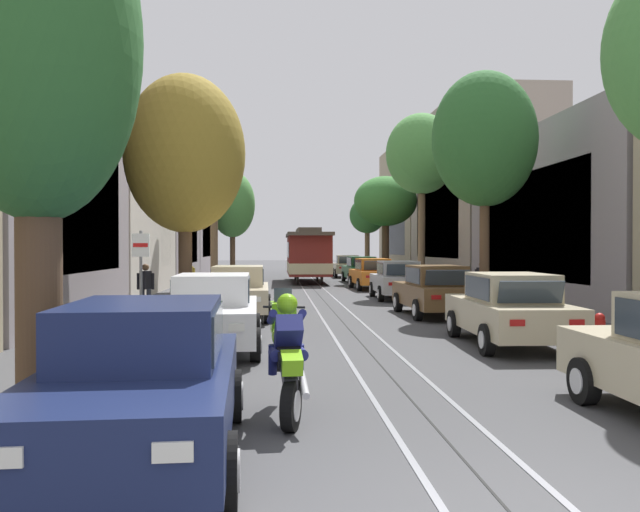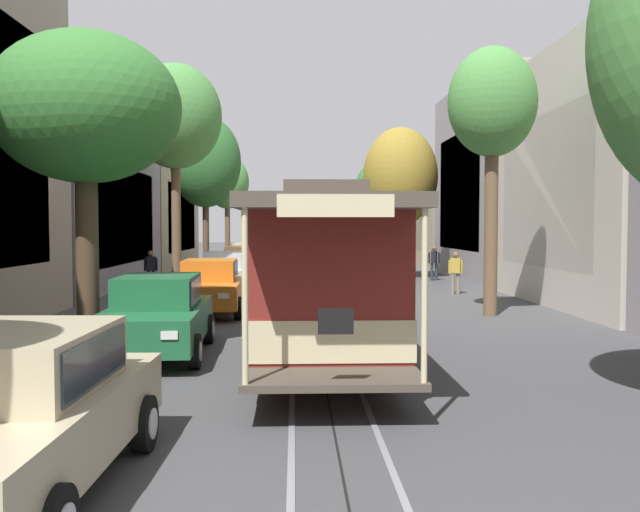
{
  "view_description": "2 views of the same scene",
  "coord_description": "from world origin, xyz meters",
  "px_view_note": "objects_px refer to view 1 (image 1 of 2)",
  "views": [
    {
      "loc": [
        -1.88,
        -4.49,
        2.14
      ],
      "look_at": [
        -0.15,
        21.34,
        1.8
      ],
      "focal_mm": 36.22,
      "sensor_mm": 36.0,
      "label": 1
    },
    {
      "loc": [
        0.49,
        47.89,
        2.58
      ],
      "look_at": [
        -0.69,
        16.45,
        1.17
      ],
      "focal_mm": 38.14,
      "sensor_mm": 36.0,
      "label": 2
    }
  ],
  "objects_px": {
    "fire_hydrant": "(600,334)",
    "street_sign_post": "(141,276)",
    "parked_car_orange_fifth_right": "(372,274)",
    "parked_car_brown_mid_right": "(435,290)",
    "parked_car_beige_far_right": "(347,266)",
    "motorcycle_with_rider": "(287,351)",
    "parked_car_beige_mid_left": "(238,292)",
    "street_tree_kerb_right_second": "(485,140)",
    "street_tree_kerb_left_second": "(185,155)",
    "parked_car_silver_fourth_right": "(398,280)",
    "street_tree_kerb_left_fourth": "(233,205)",
    "pedestrian_on_left_pavement": "(482,279)",
    "pedestrian_on_right_pavement": "(189,277)",
    "pedestrian_crossing_far": "(146,286)",
    "street_tree_kerb_right_far": "(367,216)",
    "parked_car_navy_near_left": "(142,380)",
    "parked_car_green_sixth_right": "(361,269)",
    "street_tree_kerb_left_mid": "(214,174)",
    "cable_car_trolley": "(308,255)",
    "parked_car_beige_second_right": "(509,309)",
    "street_tree_kerb_left_near": "(38,47)",
    "street_tree_kerb_right_mid": "(422,155)",
    "street_tree_kerb_right_fourth": "(386,202)",
    "parked_car_white_second_left": "(213,312)"
  },
  "relations": [
    {
      "from": "parked_car_beige_second_right",
      "to": "parked_car_brown_mid_right",
      "type": "xyz_separation_m",
      "value": [
        -0.12,
        6.12,
        0.0
      ]
    },
    {
      "from": "parked_car_beige_second_right",
      "to": "street_tree_kerb_right_fourth",
      "type": "height_order",
      "value": "street_tree_kerb_right_fourth"
    },
    {
      "from": "street_tree_kerb_right_second",
      "to": "fire_hydrant",
      "type": "bearing_deg",
      "value": -91.19
    },
    {
      "from": "street_tree_kerb_left_mid",
      "to": "fire_hydrant",
      "type": "xyz_separation_m",
      "value": [
        9.62,
        -20.87,
        -5.49
      ]
    },
    {
      "from": "street_tree_kerb_right_second",
      "to": "motorcycle_with_rider",
      "type": "xyz_separation_m",
      "value": [
        -6.44,
        -12.01,
        -4.7
      ]
    },
    {
      "from": "street_tree_kerb_right_second",
      "to": "pedestrian_on_right_pavement",
      "type": "xyz_separation_m",
      "value": [
        -10.25,
        7.07,
        -4.66
      ]
    },
    {
      "from": "parked_car_white_second_left",
      "to": "parked_car_beige_second_right",
      "type": "relative_size",
      "value": 1.0
    },
    {
      "from": "cable_car_trolley",
      "to": "pedestrian_on_right_pavement",
      "type": "xyz_separation_m",
      "value": [
        -5.56,
        -12.15,
        -0.77
      ]
    },
    {
      "from": "parked_car_white_second_left",
      "to": "street_tree_kerb_left_second",
      "type": "xyz_separation_m",
      "value": [
        -1.42,
        6.12,
        4.13
      ]
    },
    {
      "from": "cable_car_trolley",
      "to": "pedestrian_on_left_pavement",
      "type": "bearing_deg",
      "value": -66.26
    },
    {
      "from": "parked_car_brown_mid_right",
      "to": "parked_car_beige_far_right",
      "type": "height_order",
      "value": "same"
    },
    {
      "from": "parked_car_orange_fifth_right",
      "to": "street_tree_kerb_right_fourth",
      "type": "relative_size",
      "value": 0.68
    },
    {
      "from": "parked_car_navy_near_left",
      "to": "parked_car_silver_fourth_right",
      "type": "height_order",
      "value": "same"
    },
    {
      "from": "parked_car_orange_fifth_right",
      "to": "street_tree_kerb_right_far",
      "type": "distance_m",
      "value": 16.36
    },
    {
      "from": "parked_car_beige_far_right",
      "to": "street_tree_kerb_left_fourth",
      "type": "distance_m",
      "value": 9.3
    },
    {
      "from": "parked_car_beige_mid_left",
      "to": "street_tree_kerb_left_fourth",
      "type": "height_order",
      "value": "street_tree_kerb_left_fourth"
    },
    {
      "from": "parked_car_navy_near_left",
      "to": "pedestrian_crossing_far",
      "type": "height_order",
      "value": "pedestrian_crossing_far"
    },
    {
      "from": "pedestrian_on_left_pavement",
      "to": "street_sign_post",
      "type": "bearing_deg",
      "value": -133.45
    },
    {
      "from": "parked_car_navy_near_left",
      "to": "street_tree_kerb_left_second",
      "type": "distance_m",
      "value": 13.68
    },
    {
      "from": "parked_car_white_second_left",
      "to": "parked_car_green_sixth_right",
      "type": "distance_m",
      "value": 26.23
    },
    {
      "from": "parked_car_silver_fourth_right",
      "to": "pedestrian_on_right_pavement",
      "type": "height_order",
      "value": "pedestrian_on_right_pavement"
    },
    {
      "from": "street_tree_kerb_right_second",
      "to": "motorcycle_with_rider",
      "type": "distance_m",
      "value": 14.42
    },
    {
      "from": "fire_hydrant",
      "to": "street_sign_post",
      "type": "height_order",
      "value": "street_sign_post"
    },
    {
      "from": "parked_car_beige_mid_left",
      "to": "pedestrian_on_left_pavement",
      "type": "distance_m",
      "value": 10.82
    },
    {
      "from": "parked_car_navy_near_left",
      "to": "street_tree_kerb_right_mid",
      "type": "xyz_separation_m",
      "value": [
        7.84,
        22.01,
        5.49
      ]
    },
    {
      "from": "parked_car_green_sixth_right",
      "to": "street_tree_kerb_left_mid",
      "type": "distance_m",
      "value": 11.25
    },
    {
      "from": "street_tree_kerb_right_mid",
      "to": "pedestrian_on_left_pavement",
      "type": "bearing_deg",
      "value": -65.05
    },
    {
      "from": "street_tree_kerb_left_near",
      "to": "pedestrian_on_right_pavement",
      "type": "height_order",
      "value": "street_tree_kerb_left_near"
    },
    {
      "from": "street_tree_kerb_left_near",
      "to": "street_tree_kerb_right_mid",
      "type": "bearing_deg",
      "value": 66.17
    },
    {
      "from": "parked_car_silver_fourth_right",
      "to": "street_tree_kerb_right_far",
      "type": "relative_size",
      "value": 0.74
    },
    {
      "from": "cable_car_trolley",
      "to": "pedestrian_crossing_far",
      "type": "height_order",
      "value": "cable_car_trolley"
    },
    {
      "from": "parked_car_brown_mid_right",
      "to": "street_tree_kerb_right_fourth",
      "type": "xyz_separation_m",
      "value": [
        1.61,
        18.74,
        4.07
      ]
    },
    {
      "from": "parked_car_white_second_left",
      "to": "street_sign_post",
      "type": "relative_size",
      "value": 1.77
    },
    {
      "from": "pedestrian_on_left_pavement",
      "to": "street_tree_kerb_left_second",
      "type": "bearing_deg",
      "value": -153.03
    },
    {
      "from": "street_tree_kerb_right_mid",
      "to": "parked_car_brown_mid_right",
      "type": "bearing_deg",
      "value": -100.02
    },
    {
      "from": "parked_car_silver_fourth_right",
      "to": "parked_car_orange_fifth_right",
      "type": "bearing_deg",
      "value": 91.34
    },
    {
      "from": "pedestrian_on_left_pavement",
      "to": "street_tree_kerb_right_far",
      "type": "bearing_deg",
      "value": 93.22
    },
    {
      "from": "pedestrian_on_right_pavement",
      "to": "pedestrian_crossing_far",
      "type": "height_order",
      "value": "pedestrian_crossing_far"
    },
    {
      "from": "parked_car_beige_mid_left",
      "to": "parked_car_beige_far_right",
      "type": "height_order",
      "value": "same"
    },
    {
      "from": "parked_car_navy_near_left",
      "to": "street_tree_kerb_left_fourth",
      "type": "xyz_separation_m",
      "value": [
        -1.63,
        37.14,
        4.21
      ]
    },
    {
      "from": "parked_car_beige_far_right",
      "to": "motorcycle_with_rider",
      "type": "xyz_separation_m",
      "value": [
        -4.89,
        -37.89,
        0.04
      ]
    },
    {
      "from": "parked_car_navy_near_left",
      "to": "street_tree_kerb_right_far",
      "type": "bearing_deg",
      "value": 78.93
    },
    {
      "from": "street_tree_kerb_right_mid",
      "to": "parked_car_white_second_left",
      "type": "bearing_deg",
      "value": -117.25
    },
    {
      "from": "parked_car_beige_mid_left",
      "to": "street_tree_kerb_left_second",
      "type": "bearing_deg",
      "value": 179.0
    },
    {
      "from": "parked_car_beige_second_right",
      "to": "street_sign_post",
      "type": "xyz_separation_m",
      "value": [
        -7.87,
        -0.14,
        0.76
      ]
    },
    {
      "from": "parked_car_beige_second_right",
      "to": "street_tree_kerb_right_mid",
      "type": "xyz_separation_m",
      "value": [
        1.43,
        14.9,
        5.49
      ]
    },
    {
      "from": "parked_car_silver_fourth_right",
      "to": "fire_hydrant",
      "type": "bearing_deg",
      "value": -84.19
    },
    {
      "from": "street_tree_kerb_right_far",
      "to": "motorcycle_with_rider",
      "type": "height_order",
      "value": "street_tree_kerb_right_far"
    },
    {
      "from": "parked_car_orange_fifth_right",
      "to": "parked_car_brown_mid_right",
      "type": "bearing_deg",
      "value": -89.62
    },
    {
      "from": "parked_car_beige_second_right",
      "to": "pedestrian_crossing_far",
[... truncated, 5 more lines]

